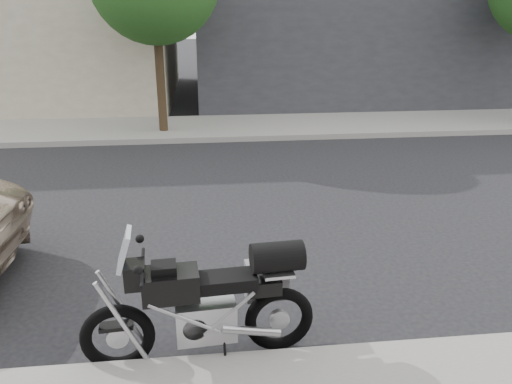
% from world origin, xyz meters
% --- Properties ---
extents(ground, '(120.00, 120.00, 0.00)m').
position_xyz_m(ground, '(0.00, 0.00, 0.00)').
color(ground, black).
rests_on(ground, ground).
extents(far_sidewalk, '(44.00, 3.00, 0.15)m').
position_xyz_m(far_sidewalk, '(0.00, -6.50, 0.07)').
color(far_sidewalk, gray).
rests_on(far_sidewalk, ground).
extents(far_building_dark, '(16.00, 11.00, 7.00)m').
position_xyz_m(far_building_dark, '(-7.00, -13.50, 3.50)').
color(far_building_dark, '#2B2B30').
rests_on(far_building_dark, ground).
extents(motorcycle, '(2.32, 0.86, 1.47)m').
position_xyz_m(motorcycle, '(0.88, 3.81, 0.63)').
color(motorcycle, black).
rests_on(motorcycle, ground).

